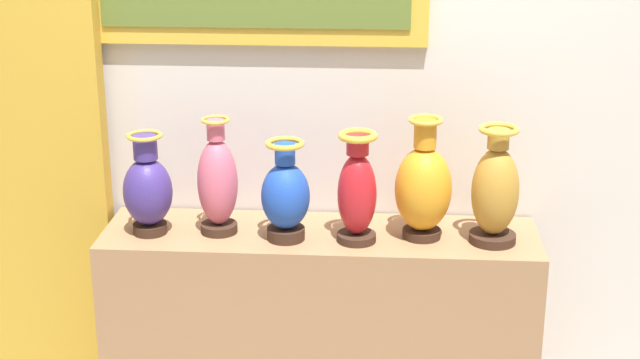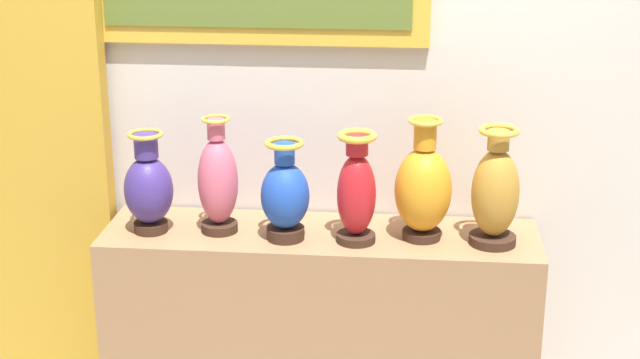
% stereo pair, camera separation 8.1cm
% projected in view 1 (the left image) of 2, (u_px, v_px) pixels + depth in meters
% --- Properties ---
extents(display_shelf, '(1.48, 0.39, 0.85)m').
position_uv_depth(display_shelf, '(320.00, 344.00, 3.39)').
color(display_shelf, '#99704C').
rests_on(display_shelf, ground_plane).
extents(back_wall, '(2.79, 0.14, 2.75)m').
position_uv_depth(back_wall, '(323.00, 61.00, 3.32)').
color(back_wall, silver).
rests_on(back_wall, ground_plane).
extents(curtain_gold, '(0.52, 0.08, 2.28)m').
position_uv_depth(curtain_gold, '(32.00, 133.00, 3.36)').
color(curtain_gold, gold).
rests_on(curtain_gold, ground_plane).
extents(vase_indigo, '(0.17, 0.17, 0.35)m').
position_uv_depth(vase_indigo, '(148.00, 189.00, 3.20)').
color(vase_indigo, '#382319').
rests_on(vase_indigo, display_shelf).
extents(vase_rose, '(0.14, 0.14, 0.40)m').
position_uv_depth(vase_rose, '(218.00, 183.00, 3.20)').
color(vase_rose, '#382319').
rests_on(vase_rose, display_shelf).
extents(vase_sapphire, '(0.16, 0.16, 0.34)m').
position_uv_depth(vase_sapphire, '(286.00, 196.00, 3.15)').
color(vase_sapphire, '#382319').
rests_on(vase_sapphire, display_shelf).
extents(vase_crimson, '(0.13, 0.13, 0.38)m').
position_uv_depth(vase_crimson, '(357.00, 191.00, 3.13)').
color(vase_crimson, '#382319').
rests_on(vase_crimson, display_shelf).
extents(vase_amber, '(0.19, 0.19, 0.42)m').
position_uv_depth(vase_amber, '(423.00, 187.00, 3.16)').
color(vase_amber, '#382319').
rests_on(vase_amber, display_shelf).
extents(vase_ochre, '(0.15, 0.15, 0.40)m').
position_uv_depth(vase_ochre, '(495.00, 191.00, 3.12)').
color(vase_ochre, '#382319').
rests_on(vase_ochre, display_shelf).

